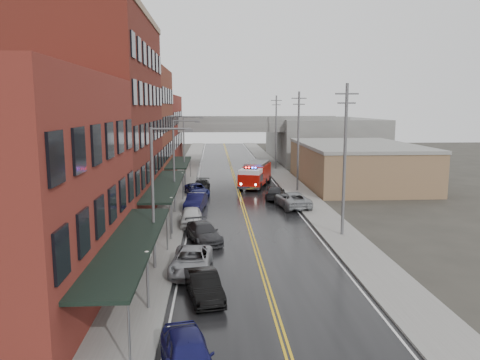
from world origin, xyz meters
name	(u,v)px	position (x,y,z in m)	size (l,w,h in m)	color
ground	(279,325)	(0.00, 0.00, 0.00)	(220.00, 220.00, 0.00)	#2D2B26
road	(241,200)	(0.00, 30.00, 0.01)	(11.00, 160.00, 0.02)	black
sidewalk_left	(175,200)	(-7.30, 30.00, 0.07)	(3.00, 160.00, 0.15)	slate
sidewalk_right	(306,199)	(7.30, 30.00, 0.07)	(3.00, 160.00, 0.15)	slate
curb_left	(190,200)	(-5.65, 30.00, 0.07)	(0.30, 160.00, 0.15)	gray
curb_right	(292,199)	(5.65, 30.00, 0.07)	(0.30, 160.00, 0.15)	gray
brick_building_a	(17,189)	(-13.30, 4.00, 6.00)	(9.00, 18.00, 12.00)	maroon
brick_building_b	(100,120)	(-13.30, 23.00, 9.00)	(9.00, 20.00, 18.00)	#5C1918
brick_building_c	(133,128)	(-13.30, 40.50, 7.50)	(9.00, 15.00, 15.00)	maroon
brick_building_far	(151,132)	(-13.30, 58.00, 6.00)	(9.00, 20.00, 12.00)	maroon
tan_building	(356,165)	(16.00, 40.00, 2.50)	(14.00, 22.00, 5.00)	#886349
right_far_block	(320,139)	(18.00, 70.00, 4.00)	(18.00, 30.00, 8.00)	slate
awning_0	(131,242)	(-7.49, 4.00, 2.99)	(2.60, 16.00, 3.09)	black
awning_1	(166,184)	(-7.49, 23.00, 2.99)	(2.60, 18.00, 3.09)	black
awning_2	(179,162)	(-7.49, 40.50, 2.99)	(2.60, 13.00, 3.09)	black
globe_lamp_0	(147,267)	(-6.40, 2.00, 2.31)	(0.44, 0.44, 3.12)	#59595B
globe_lamp_1	(171,207)	(-6.40, 16.00, 2.31)	(0.44, 0.44, 3.12)	#59595B
globe_lamp_2	(183,180)	(-6.40, 30.00, 2.31)	(0.44, 0.44, 3.12)	#59595B
street_lamp_0	(157,189)	(-6.55, 8.00, 5.19)	(2.64, 0.22, 9.00)	#59595B
street_lamp_1	(176,160)	(-6.55, 24.00, 5.19)	(2.64, 0.22, 9.00)	#59595B
street_lamp_2	(186,146)	(-6.55, 40.00, 5.19)	(2.64, 0.22, 9.00)	#59595B
utility_pole_0	(345,158)	(7.20, 15.00, 6.31)	(1.80, 0.24, 12.00)	#59595B
utility_pole_1	(298,140)	(7.20, 35.00, 6.31)	(1.80, 0.24, 12.00)	#59595B
utility_pole_2	(276,131)	(7.20, 55.00, 6.31)	(1.80, 0.24, 12.00)	#59595B
overpass	(230,131)	(0.00, 62.00, 5.99)	(40.00, 10.00, 7.50)	slate
fire_truck	(255,174)	(2.33, 38.40, 1.67)	(5.20, 8.87, 3.09)	#9F0E07
parked_car_left_0	(188,355)	(-4.08, -3.87, 0.78)	(1.85, 4.59, 1.56)	#15154F
parked_car_left_1	(204,286)	(-3.60, 3.25, 0.73)	(1.55, 4.44, 1.46)	black
parked_car_left_2	(191,261)	(-4.46, 7.45, 0.73)	(2.43, 5.27, 1.47)	gray
parked_car_left_3	(204,233)	(-3.83, 14.03, 0.72)	(2.02, 4.98, 1.44)	#2A2A2D
parked_car_left_4	(191,217)	(-5.00, 19.05, 0.78)	(1.85, 4.60, 1.57)	silver
parked_car_left_5	(196,202)	(-4.83, 25.52, 0.80)	(1.69, 4.86, 1.60)	black
parked_car_left_6	(197,190)	(-5.00, 32.89, 0.69)	(2.29, 4.98, 1.38)	#161953
parked_car_left_7	(201,186)	(-4.55, 35.55, 0.69)	(1.94, 4.77, 1.39)	black
parked_car_right_0	(292,200)	(5.00, 25.81, 0.82)	(2.72, 5.89, 1.64)	gray
parked_car_right_1	(275,193)	(3.86, 30.40, 0.71)	(1.99, 4.90, 1.42)	black
parked_car_right_2	(262,177)	(3.60, 41.97, 0.79)	(1.87, 4.66, 1.59)	silver
parked_car_right_3	(264,168)	(4.82, 51.27, 0.72)	(1.53, 4.38, 1.44)	black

